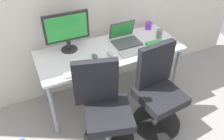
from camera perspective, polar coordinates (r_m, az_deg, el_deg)
name	(u,v)px	position (r m, az deg, el deg)	size (l,w,h in m)	color
ground_plane	(110,96)	(2.97, -0.41, -6.68)	(5.28, 5.28, 0.00)	gray
desk	(110,55)	(2.56, -0.47, 3.91)	(1.62, 0.65, 0.72)	silver
office_chair_left	(104,110)	(2.23, -1.94, -10.11)	(0.54, 0.54, 0.94)	black
office_chair_right	(158,92)	(2.45, 11.40, -5.48)	(0.54, 0.54, 0.94)	black
desktop_monitor	(67,29)	(2.44, -11.32, 9.99)	(0.48, 0.18, 0.43)	#262626
open_laptop	(125,37)	(2.65, 3.24, 8.24)	(0.31, 0.28, 0.22)	#4C4C51
keyboard_by_monitor	(81,71)	(2.21, -7.91, -0.17)	(0.34, 0.12, 0.02)	silver
keyboard_by_laptop	(135,52)	(2.48, 5.77, 4.60)	(0.34, 0.12, 0.02)	#B7B7B7
mouse_by_monitor	(95,56)	(2.39, -4.37, 3.48)	(0.06, 0.10, 0.03)	#515156
mouse_by_laptop	(110,54)	(2.42, -0.50, 4.16)	(0.06, 0.10, 0.03)	#B7B7B7
coffee_mug	(148,26)	(2.97, 9.18, 11.01)	(0.08, 0.08, 0.09)	purple
pen_cup	(159,34)	(2.79, 11.81, 8.94)	(0.07, 0.07, 0.10)	slate
notebook	(156,44)	(2.64, 11.12, 6.40)	(0.21, 0.15, 0.03)	green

